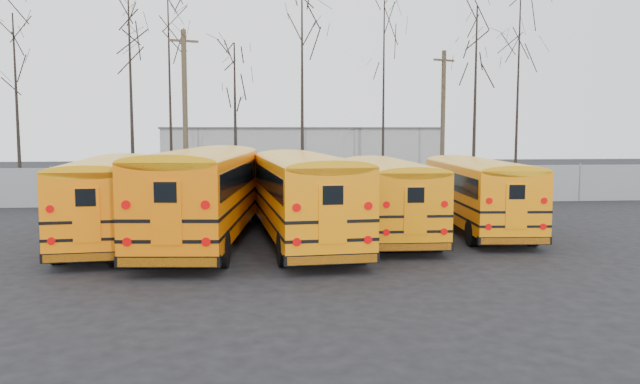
{
  "coord_description": "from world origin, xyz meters",
  "views": [
    {
      "loc": [
        -1.67,
        -20.52,
        3.89
      ],
      "look_at": [
        0.66,
        2.4,
        1.6
      ],
      "focal_mm": 35.0,
      "sensor_mm": 36.0,
      "label": 1
    }
  ],
  "objects": [
    {
      "name": "bus_c",
      "position": [
        -0.1,
        0.66,
        1.85
      ],
      "size": [
        3.51,
        11.42,
        3.15
      ],
      "rotation": [
        0.0,
        0.0,
        0.08
      ],
      "color": "black",
      "rests_on": "ground"
    },
    {
      "name": "tree_5",
      "position": [
        0.92,
        14.92,
        6.03
      ],
      "size": [
        0.26,
        0.26,
        12.06
      ],
      "primitive_type": "cone",
      "color": "black",
      "rests_on": "ground"
    },
    {
      "name": "tree_8",
      "position": [
        14.58,
        17.31,
        6.44
      ],
      "size": [
        0.26,
        0.26,
        12.88
      ],
      "primitive_type": "cone",
      "color": "black",
      "rests_on": "ground"
    },
    {
      "name": "tree_2",
      "position": [
        -8.98,
        17.35,
        5.75
      ],
      "size": [
        0.26,
        0.26,
        11.5
      ],
      "primitive_type": "cone",
      "color": "black",
      "rests_on": "ground"
    },
    {
      "name": "bus_b",
      "position": [
        -3.48,
        0.92,
        1.95
      ],
      "size": [
        3.89,
        12.08,
        3.33
      ],
      "rotation": [
        0.0,
        0.0,
        -0.1
      ],
      "color": "black",
      "rests_on": "ground"
    },
    {
      "name": "bus_d",
      "position": [
        3.1,
        1.96,
        1.67
      ],
      "size": [
        2.55,
        10.24,
        2.85
      ],
      "rotation": [
        0.0,
        0.0,
        -0.02
      ],
      "color": "black",
      "rests_on": "ground"
    },
    {
      "name": "bus_e",
      "position": [
        6.74,
        2.62,
        1.66
      ],
      "size": [
        3.04,
        10.26,
        2.83
      ],
      "rotation": [
        0.0,
        0.0,
        -0.07
      ],
      "color": "black",
      "rests_on": "ground"
    },
    {
      "name": "tree_3",
      "position": [
        -6.75,
        17.47,
        6.08
      ],
      "size": [
        0.26,
        0.26,
        12.15
      ],
      "primitive_type": "cone",
      "color": "black",
      "rests_on": "ground"
    },
    {
      "name": "bus_a",
      "position": [
        -6.72,
        1.51,
        1.75
      ],
      "size": [
        3.42,
        10.87,
        2.99
      ],
      "rotation": [
        0.0,
        0.0,
        0.09
      ],
      "color": "black",
      "rests_on": "ground"
    },
    {
      "name": "distant_building",
      "position": [
        2.0,
        32.0,
        2.0
      ],
      "size": [
        22.0,
        8.0,
        4.0
      ],
      "primitive_type": "cube",
      "color": "#9B9A96",
      "rests_on": "ground"
    },
    {
      "name": "tree_4",
      "position": [
        -2.95,
        18.0,
        4.57
      ],
      "size": [
        0.26,
        0.26,
        9.14
      ],
      "primitive_type": "cone",
      "color": "black",
      "rests_on": "ground"
    },
    {
      "name": "tree_7",
      "position": [
        10.52,
        13.61,
        5.36
      ],
      "size": [
        0.26,
        0.26,
        10.73
      ],
      "primitive_type": "cone",
      "color": "black",
      "rests_on": "ground"
    },
    {
      "name": "utility_pole_left",
      "position": [
        -5.8,
        16.68,
        4.96
      ],
      "size": [
        1.67,
        0.66,
        9.66
      ],
      "rotation": [
        0.0,
        0.0,
        0.32
      ],
      "color": "#4C3D2B",
      "rests_on": "ground"
    },
    {
      "name": "ground",
      "position": [
        0.0,
        0.0,
        0.0
      ],
      "size": [
        120.0,
        120.0,
        0.0
      ],
      "primitive_type": "plane",
      "color": "black",
      "rests_on": "ground"
    },
    {
      "name": "tree_6",
      "position": [
        5.84,
        16.21,
        6.08
      ],
      "size": [
        0.26,
        0.26,
        12.15
      ],
      "primitive_type": "cone",
      "color": "black",
      "rests_on": "ground"
    },
    {
      "name": "utility_pole_right",
      "position": [
        9.79,
        17.21,
        4.49
      ],
      "size": [
        1.48,
        0.71,
        8.73
      ],
      "rotation": [
        0.0,
        0.0,
        0.4
      ],
      "color": "#473928",
      "rests_on": "ground"
    },
    {
      "name": "tree_1",
      "position": [
        -14.13,
        13.75,
        4.95
      ],
      "size": [
        0.26,
        0.26,
        9.91
      ],
      "primitive_type": "cone",
      "color": "black",
      "rests_on": "ground"
    },
    {
      "name": "fence",
      "position": [
        0.0,
        12.0,
        1.0
      ],
      "size": [
        40.0,
        0.04,
        2.0
      ],
      "primitive_type": "cube",
      "color": "gray",
      "rests_on": "ground"
    }
  ]
}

